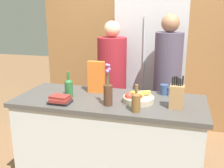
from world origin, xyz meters
name	(u,v)px	position (x,y,z in m)	size (l,w,h in m)	color
kitchen_island	(110,144)	(0.00, 0.00, 0.47)	(1.74, 0.71, 0.93)	silver
back_wall_wood	(140,40)	(0.00, 1.65, 1.30)	(2.94, 0.12, 2.60)	olive
refrigerator	(151,65)	(0.23, 1.29, 1.01)	(0.88, 0.63, 2.01)	#B7B7BC
fruit_bowl	(138,98)	(0.27, -0.01, 0.97)	(0.28, 0.28, 0.10)	tan
knife_block	(177,96)	(0.60, -0.08, 1.03)	(0.12, 0.10, 0.28)	#A87A4C
flower_vase	(108,93)	(0.03, -0.16, 1.04)	(0.08, 0.08, 0.37)	#4C2D1E
cereal_box	(96,77)	(-0.18, 0.17, 1.09)	(0.17, 0.07, 0.31)	orange
coffee_mug	(165,90)	(0.48, 0.27, 0.98)	(0.11, 0.09, 0.10)	#334770
book_stack	(60,100)	(-0.39, -0.23, 0.96)	(0.19, 0.15, 0.07)	#232328
bottle_oil	(136,101)	(0.29, -0.25, 1.02)	(0.07, 0.07, 0.23)	brown
bottle_vinegar	(69,87)	(-0.38, -0.04, 1.03)	(0.08, 0.08, 0.24)	#286633
person_at_sink	(112,81)	(-0.17, 0.72, 0.90)	(0.34, 0.34, 1.61)	#383842
person_in_blue	(167,80)	(0.47, 0.73, 0.96)	(0.31, 0.31, 1.69)	#383842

